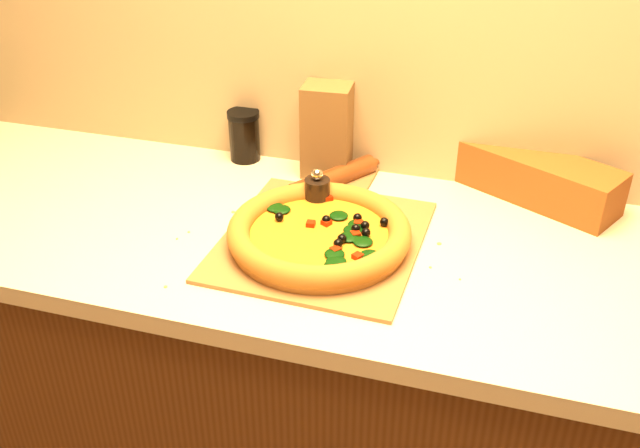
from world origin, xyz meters
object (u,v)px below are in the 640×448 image
at_px(pepper_grinder, 317,194).
at_px(rolling_pin, 333,178).
at_px(pizza_peel, 325,236).
at_px(dark_jar, 244,135).
at_px(pizza, 319,233).

distance_m(pepper_grinder, rolling_pin, 0.12).
bearing_deg(pizza_peel, rolling_pin, 102.62).
height_order(pizza_peel, dark_jar, dark_jar).
relative_size(pizza, dark_jar, 2.91).
relative_size(pizza_peel, rolling_pin, 1.99).
height_order(pepper_grinder, rolling_pin, pepper_grinder).
bearing_deg(pizza, pepper_grinder, 108.33).
bearing_deg(pepper_grinder, rolling_pin, 88.58).
distance_m(pizza_peel, rolling_pin, 0.22).
bearing_deg(rolling_pin, pepper_grinder, -91.42).
height_order(pizza, pepper_grinder, pepper_grinder).
distance_m(pizza, rolling_pin, 0.26).
bearing_deg(rolling_pin, dark_jar, 161.79).
xyz_separation_m(pizza_peel, pizza, (-0.00, -0.04, 0.03)).
xyz_separation_m(pepper_grinder, dark_jar, (-0.25, 0.20, 0.02)).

